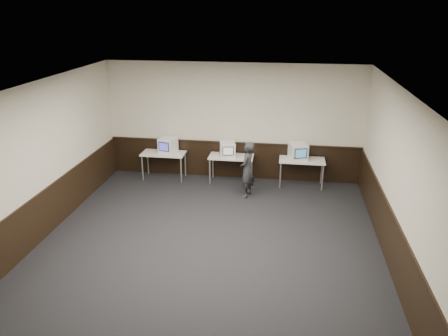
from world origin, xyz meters
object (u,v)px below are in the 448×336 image
object	(u,v)px
desk_center	(231,158)
emac_center	(228,149)
emac_right	(298,151)
emac_left	(168,145)
desk_left	(164,155)
person	(247,170)
desk_right	(302,162)

from	to	relation	value
desk_center	emac_center	bearing A→B (deg)	-154.30
emac_center	emac_right	xyz separation A→B (m)	(1.88, 0.03, 0.02)
desk_center	emac_left	xyz separation A→B (m)	(-1.77, 0.04, 0.28)
desk_left	person	bearing A→B (deg)	-20.36
emac_right	desk_left	bearing A→B (deg)	163.39
desk_left	desk_center	bearing A→B (deg)	0.00
desk_right	emac_left	size ratio (longest dim) A/B	2.24
desk_center	emac_left	bearing A→B (deg)	178.81
desk_right	desk_center	bearing A→B (deg)	180.00
desk_left	emac_left	size ratio (longest dim) A/B	2.24
desk_left	desk_right	world-z (taller)	same
desk_left	desk_center	world-z (taller)	same
desk_center	person	world-z (taller)	person
emac_left	emac_right	world-z (taller)	emac_right
emac_center	emac_right	bearing A→B (deg)	-11.45
desk_left	emac_center	bearing A→B (deg)	-1.45
emac_left	emac_right	distance (m)	3.56
emac_left	person	size ratio (longest dim) A/B	0.37
desk_right	emac_right	distance (m)	0.31
desk_center	desk_right	world-z (taller)	same
desk_right	emac_left	bearing A→B (deg)	179.42
desk_left	emac_left	xyz separation A→B (m)	(0.13, 0.04, 0.28)
desk_left	desk_right	xyz separation A→B (m)	(3.80, 0.00, 0.00)
emac_left	person	xyz separation A→B (m)	(2.30, -0.94, -0.24)
emac_left	emac_center	bearing A→B (deg)	11.63
emac_right	desk_center	bearing A→B (deg)	163.19
emac_right	emac_left	bearing A→B (deg)	162.79
desk_right	emac_right	xyz separation A→B (m)	(-0.12, -0.01, 0.29)
desk_center	desk_right	xyz separation A→B (m)	(1.90, 0.00, 0.00)
desk_center	desk_right	distance (m)	1.90
emac_left	person	distance (m)	2.49
desk_right	person	size ratio (longest dim) A/B	0.83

